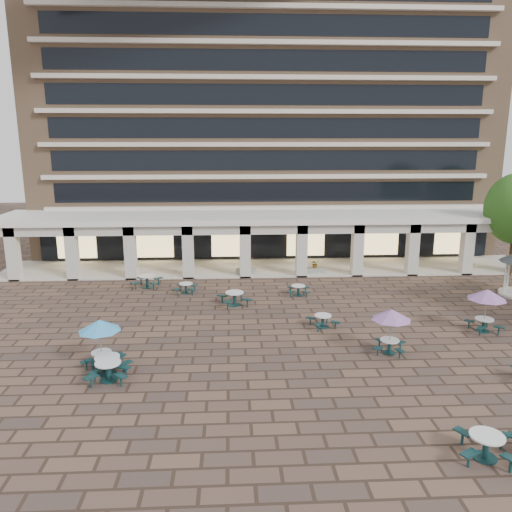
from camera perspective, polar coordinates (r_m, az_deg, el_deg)
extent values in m
plane|color=brown|center=(26.00, 4.31, -9.65)|extent=(120.00, 120.00, 0.00)
cube|color=#9B7757|center=(49.38, 0.76, 14.23)|extent=(40.00, 15.00, 22.00)
cube|color=beige|center=(42.01, 1.41, 5.53)|extent=(36.80, 0.50, 0.35)
cube|color=black|center=(42.09, 1.40, 7.33)|extent=(35.20, 0.05, 1.60)
cube|color=beige|center=(41.75, 1.43, 9.07)|extent=(36.80, 0.50, 0.35)
cube|color=black|center=(41.91, 1.42, 10.87)|extent=(35.20, 0.05, 1.60)
cube|color=beige|center=(41.65, 1.45, 12.64)|extent=(36.80, 0.50, 0.35)
cube|color=black|center=(41.88, 1.44, 14.42)|extent=(35.20, 0.05, 1.60)
cube|color=beige|center=(41.70, 1.47, 16.22)|extent=(36.80, 0.50, 0.35)
cube|color=black|center=(42.02, 1.46, 17.97)|extent=(35.20, 0.05, 1.60)
cube|color=beige|center=(41.93, 1.49, 19.77)|extent=(36.80, 0.50, 0.35)
cube|color=black|center=(42.32, 1.48, 21.48)|extent=(35.20, 0.05, 1.60)
cube|color=beige|center=(42.30, 1.52, 23.27)|extent=(36.80, 0.50, 0.35)
cube|color=black|center=(42.78, 1.50, 24.93)|extent=(35.20, 0.05, 1.60)
cube|color=beige|center=(42.84, 1.54, 26.69)|extent=(36.80, 0.50, 0.35)
cube|color=white|center=(39.34, 1.71, 4.57)|extent=(42.00, 6.60, 0.40)
cube|color=beige|center=(36.61, 2.06, 3.21)|extent=(42.00, 0.30, 0.90)
cube|color=black|center=(42.40, 1.39, 1.90)|extent=(38.00, 0.15, 3.20)
cube|color=beige|center=(40.16, 1.67, -1.28)|extent=(42.00, 6.00, 0.12)
cube|color=beige|center=(40.31, -26.01, 0.26)|extent=(0.80, 0.80, 4.00)
cube|color=beige|center=(38.85, -20.27, 0.34)|extent=(0.80, 0.80, 4.00)
cube|color=beige|center=(37.80, -14.15, 0.43)|extent=(0.80, 0.80, 4.00)
cube|color=beige|center=(37.20, -7.77, 0.51)|extent=(0.80, 0.80, 4.00)
cube|color=beige|center=(37.07, -1.25, 0.58)|extent=(0.80, 0.80, 4.00)
cube|color=beige|center=(37.43, 5.22, 0.65)|extent=(0.80, 0.80, 4.00)
cube|color=beige|center=(38.25, 11.50, 0.71)|extent=(0.80, 0.80, 4.00)
cube|color=beige|center=(39.51, 17.44, 0.76)|extent=(0.80, 0.80, 4.00)
cube|color=beige|center=(41.16, 22.96, 0.80)|extent=(0.80, 0.80, 4.00)
cube|color=#FFD88C|center=(44.10, -19.81, 1.29)|extent=(3.20, 0.08, 2.40)
cube|color=#FFD88C|center=(42.67, -11.56, 1.44)|extent=(3.20, 0.08, 2.40)
cube|color=#FFD88C|center=(42.18, -2.93, 1.55)|extent=(3.20, 0.08, 2.40)
cube|color=#FFD88C|center=(42.65, 5.70, 1.64)|extent=(3.20, 0.08, 2.40)
cube|color=#FFD88C|center=(44.06, 13.96, 1.68)|extent=(3.20, 0.08, 2.40)
cube|color=#FFD88C|center=(46.32, 21.57, 1.69)|extent=(3.20, 0.08, 2.40)
cylinder|color=#123738|center=(23.47, -16.53, -12.75)|extent=(0.76, 0.76, 0.04)
cylinder|color=#123738|center=(23.33, -16.58, -12.00)|extent=(0.20, 0.20, 0.72)
cylinder|color=white|center=(23.16, -16.65, -11.02)|extent=(1.09, 1.09, 0.05)
cube|color=#123738|center=(23.87, -15.29, -11.01)|extent=(0.54, 0.67, 0.05)
cylinder|color=#123738|center=(23.97, -15.25, -11.55)|extent=(0.09, 0.09, 0.46)
cube|color=#123738|center=(23.80, -18.21, -11.29)|extent=(0.67, 0.54, 0.05)
cylinder|color=#123738|center=(23.90, -18.16, -11.83)|extent=(0.09, 0.09, 0.46)
cube|color=#123738|center=(22.71, -17.99, -12.49)|extent=(0.54, 0.67, 0.05)
cylinder|color=#123738|center=(22.82, -17.95, -13.06)|extent=(0.09, 0.09, 0.46)
cube|color=#123738|center=(22.79, -14.92, -12.19)|extent=(0.67, 0.54, 0.05)
cylinder|color=#123738|center=(22.89, -14.89, -12.76)|extent=(0.09, 0.09, 0.46)
cylinder|color=#123738|center=(18.93, 24.68, -20.18)|extent=(0.77, 0.77, 0.04)
cylinder|color=#123738|center=(18.75, 24.78, -19.30)|extent=(0.20, 0.20, 0.73)
cylinder|color=white|center=(18.53, 24.92, -18.15)|extent=(1.10, 1.10, 0.06)
cube|color=#123738|center=(19.34, 26.30, -18.01)|extent=(0.68, 0.56, 0.06)
cylinder|color=#123738|center=(19.46, 26.23, -18.66)|extent=(0.09, 0.09, 0.46)
cube|color=#123738|center=(19.08, 22.58, -18.06)|extent=(0.56, 0.68, 0.06)
cylinder|color=#123738|center=(19.21, 22.51, -18.71)|extent=(0.09, 0.09, 0.46)
cube|color=#123738|center=(18.07, 23.21, -20.02)|extent=(0.68, 0.56, 0.06)
cylinder|color=#123738|center=(18.20, 23.13, -20.69)|extent=(0.09, 0.09, 0.46)
cube|color=#123738|center=(18.33, 27.18, -19.93)|extent=(0.56, 0.68, 0.06)
cylinder|color=#123738|center=(18.47, 27.09, -20.59)|extent=(0.09, 0.09, 0.46)
cylinder|color=#123738|center=(24.32, -17.14, -11.86)|extent=(0.64, 0.64, 0.04)
cylinder|color=#123738|center=(24.21, -17.19, -11.25)|extent=(0.16, 0.16, 0.60)
cylinder|color=white|center=(24.06, -17.25, -10.46)|extent=(0.91, 0.91, 0.05)
cube|color=#123738|center=(24.36, -15.60, -10.72)|extent=(0.56, 0.48, 0.05)
cylinder|color=#123738|center=(24.45, -15.57, -11.17)|extent=(0.07, 0.07, 0.38)
cube|color=#123738|center=(24.79, -17.74, -10.44)|extent=(0.48, 0.56, 0.05)
cylinder|color=#123738|center=(24.87, -17.70, -10.89)|extent=(0.07, 0.07, 0.38)
cube|color=#123738|center=(23.98, -18.84, -11.35)|extent=(0.56, 0.48, 0.05)
cylinder|color=#123738|center=(24.07, -18.80, -11.80)|extent=(0.07, 0.07, 0.38)
cube|color=#123738|center=(23.55, -16.64, -11.66)|extent=(0.48, 0.56, 0.05)
cylinder|color=#123738|center=(23.63, -16.61, -12.12)|extent=(0.07, 0.07, 0.38)
cylinder|color=gray|center=(23.90, -17.32, -9.52)|extent=(0.05, 0.05, 2.18)
cone|color=#3D9CDE|center=(23.59, -17.46, -7.58)|extent=(1.91, 1.91, 0.50)
cylinder|color=#123738|center=(22.91, -16.44, -13.41)|extent=(0.77, 0.77, 0.04)
cylinder|color=#123738|center=(22.76, -16.49, -12.64)|extent=(0.20, 0.20, 0.73)
cylinder|color=white|center=(22.58, -16.57, -11.63)|extent=(1.10, 1.10, 0.06)
cube|color=#123738|center=(23.14, -14.73, -11.75)|extent=(0.64, 0.66, 0.06)
cylinder|color=#123738|center=(23.25, -14.69, -12.31)|extent=(0.09, 0.09, 0.46)
cube|color=#123738|center=(23.37, -17.73, -11.70)|extent=(0.66, 0.64, 0.06)
cylinder|color=#123738|center=(23.48, -17.69, -12.26)|extent=(0.09, 0.09, 0.46)
cube|color=#123738|center=(22.30, -18.38, -12.99)|extent=(0.64, 0.66, 0.06)
cylinder|color=#123738|center=(22.41, -18.33, -13.58)|extent=(0.09, 0.09, 0.46)
cube|color=#123738|center=(22.06, -15.22, -13.06)|extent=(0.66, 0.64, 0.06)
cylinder|color=#123738|center=(22.17, -15.18, -13.65)|extent=(0.09, 0.09, 0.46)
cylinder|color=#123738|center=(25.40, 14.95, -10.61)|extent=(0.64, 0.64, 0.04)
cylinder|color=#123738|center=(25.29, 14.99, -10.03)|extent=(0.16, 0.16, 0.60)
cylinder|color=white|center=(25.15, 15.04, -9.26)|extent=(0.91, 0.91, 0.05)
cube|color=#123738|center=(25.71, 16.19, -9.47)|extent=(0.56, 0.44, 0.05)
cylinder|color=#123738|center=(25.79, 16.16, -9.90)|extent=(0.07, 0.07, 0.38)
cube|color=#123738|center=(25.73, 13.93, -9.31)|extent=(0.44, 0.56, 0.05)
cylinder|color=#123738|center=(25.81, 13.90, -9.74)|extent=(0.07, 0.07, 0.38)
cube|color=#123738|center=(24.80, 13.76, -10.17)|extent=(0.56, 0.44, 0.05)
cylinder|color=#123738|center=(24.88, 13.74, -10.61)|extent=(0.07, 0.07, 0.38)
cube|color=#123738|center=(24.78, 16.12, -10.34)|extent=(0.44, 0.56, 0.05)
cylinder|color=#123738|center=(24.86, 16.09, -10.78)|extent=(0.07, 0.07, 0.38)
cylinder|color=gray|center=(24.99, 15.09, -8.35)|extent=(0.05, 0.05, 2.19)
cone|color=#9766AD|center=(24.69, 15.21, -6.48)|extent=(1.91, 1.91, 0.50)
cylinder|color=#123738|center=(31.26, -2.45, -5.60)|extent=(0.80, 0.80, 0.05)
cylinder|color=#123738|center=(31.14, -2.46, -4.98)|extent=(0.20, 0.20, 0.75)
cylinder|color=white|center=(31.01, -2.47, -4.18)|extent=(1.14, 1.14, 0.06)
cube|color=#123738|center=(31.85, -1.70, -4.32)|extent=(0.58, 0.70, 0.06)
cylinder|color=#123738|center=(31.93, -1.70, -4.77)|extent=(0.09, 0.09, 0.48)
cube|color=#123738|center=(31.52, -3.89, -4.54)|extent=(0.70, 0.58, 0.06)
cylinder|color=#123738|center=(31.60, -3.88, -4.99)|extent=(0.09, 0.09, 0.48)
cube|color=#123738|center=(30.37, -3.26, -5.22)|extent=(0.58, 0.70, 0.06)
cylinder|color=#123738|center=(30.45, -3.25, -5.69)|extent=(0.09, 0.09, 0.48)
cube|color=#123738|center=(30.71, -1.00, -4.99)|extent=(0.70, 0.58, 0.06)
cylinder|color=#123738|center=(30.80, -0.99, -5.45)|extent=(0.09, 0.09, 0.48)
cylinder|color=#123738|center=(33.96, -8.00, -4.18)|extent=(0.64, 0.64, 0.04)
cylinder|color=#123738|center=(33.88, -8.01, -3.73)|extent=(0.16, 0.16, 0.60)
cylinder|color=white|center=(33.78, -8.03, -3.14)|extent=(0.91, 0.91, 0.05)
cube|color=#123738|center=(34.24, -7.04, -3.35)|extent=(0.55, 0.51, 0.05)
cylinder|color=#123738|center=(34.30, -7.03, -3.68)|extent=(0.07, 0.07, 0.38)
cube|color=#123738|center=(34.42, -8.69, -3.31)|extent=(0.51, 0.55, 0.05)
cylinder|color=#123738|center=(34.48, -8.68, -3.65)|extent=(0.07, 0.07, 0.38)
cube|color=#123738|center=(33.48, -9.01, -3.80)|extent=(0.55, 0.51, 0.05)
cylinder|color=#123738|center=(33.54, -9.00, -4.14)|extent=(0.07, 0.07, 0.38)
cube|color=#123738|center=(33.30, -7.32, -3.83)|extent=(0.51, 0.55, 0.05)
cylinder|color=#123738|center=(33.36, -7.31, -4.18)|extent=(0.07, 0.07, 0.38)
cylinder|color=#123738|center=(27.96, 7.62, -8.02)|extent=(0.65, 0.65, 0.04)
cylinder|color=#123738|center=(27.86, 7.64, -7.46)|extent=(0.17, 0.17, 0.61)
cylinder|color=white|center=(27.73, 7.66, -6.74)|extent=(0.93, 0.93, 0.05)
cube|color=#123738|center=(28.47, 8.12, -6.80)|extent=(0.48, 0.57, 0.05)
cylinder|color=#123738|center=(28.55, 8.11, -7.21)|extent=(0.07, 0.07, 0.39)
cube|color=#123738|center=(28.05, 6.23, -7.06)|extent=(0.57, 0.48, 0.05)
cylinder|color=#123738|center=(28.12, 6.22, -7.47)|extent=(0.07, 0.07, 0.39)
cube|color=#123738|center=(27.18, 7.14, -7.76)|extent=(0.48, 0.57, 0.05)
cylinder|color=#123738|center=(27.26, 7.13, -8.18)|extent=(0.07, 0.07, 0.39)
cube|color=#123738|center=(27.62, 9.08, -7.48)|extent=(0.57, 0.48, 0.05)
cylinder|color=#123738|center=(27.69, 9.07, -7.89)|extent=(0.07, 0.07, 0.39)
cylinder|color=#123738|center=(29.77, 24.52, -7.80)|extent=(0.67, 0.67, 0.04)
cylinder|color=#123738|center=(29.67, 24.58, -7.26)|extent=(0.17, 0.17, 0.64)
cylinder|color=white|center=(29.55, 24.65, -6.56)|extent=(0.96, 0.96, 0.05)
cube|color=#123738|center=(30.34, 24.92, -6.65)|extent=(0.55, 0.58, 0.05)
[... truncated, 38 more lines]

